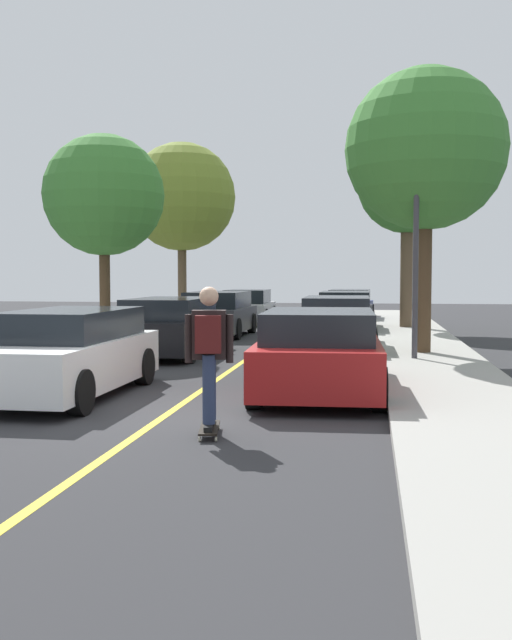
# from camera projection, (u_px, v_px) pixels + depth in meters

# --- Properties ---
(ground) EXTENTS (80.00, 80.00, 0.00)m
(ground) POSITION_uv_depth(u_px,v_px,m) (168.00, 414.00, 10.43)
(ground) COLOR #2D2D30
(sidewalk_right) EXTENTS (2.19, 56.00, 0.14)m
(sidewalk_right) POSITION_uv_depth(u_px,v_px,m) (473.00, 417.00, 9.81)
(sidewalk_right) COLOR #9E9B93
(sidewalk_right) RESTS_ON ground
(center_line) EXTENTS (0.12, 39.20, 0.01)m
(center_line) POSITION_uv_depth(u_px,v_px,m) (223.00, 375.00, 14.38)
(center_line) COLOR gold
(center_line) RESTS_ON ground
(parked_car_left_nearest) EXTENTS (1.87, 4.33, 1.37)m
(parked_car_left_nearest) POSITION_uv_depth(u_px,v_px,m) (67.00, 353.00, 11.89)
(parked_car_left_nearest) COLOR white
(parked_car_left_nearest) RESTS_ON ground
(parked_car_left_near) EXTENTS (1.95, 4.44, 1.36)m
(parked_car_left_near) POSITION_uv_depth(u_px,v_px,m) (169.00, 326.00, 17.94)
(parked_car_left_near) COLOR black
(parked_car_left_near) RESTS_ON ground
(parked_car_left_far) EXTENTS (2.04, 4.05, 1.38)m
(parked_car_left_far) POSITION_uv_depth(u_px,v_px,m) (217.00, 314.00, 23.58)
(parked_car_left_far) COLOR #38383D
(parked_car_left_far) RESTS_ON ground
(parked_car_left_farthest) EXTENTS (1.95, 4.15, 1.32)m
(parked_car_left_farthest) POSITION_uv_depth(u_px,v_px,m) (248.00, 307.00, 29.48)
(parked_car_left_farthest) COLOR #B7B7BC
(parked_car_left_farthest) RESTS_ON ground
(parked_car_right_nearest) EXTENTS (2.11, 4.31, 1.36)m
(parked_car_right_nearest) POSITION_uv_depth(u_px,v_px,m) (319.00, 353.00, 12.00)
(parked_car_right_nearest) COLOR maroon
(parked_car_right_nearest) RESTS_ON ground
(parked_car_right_near) EXTENTS (1.92, 4.55, 1.38)m
(parked_car_right_near) POSITION_uv_depth(u_px,v_px,m) (337.00, 326.00, 18.54)
(parked_car_right_near) COLOR white
(parked_car_right_near) RESTS_ON ground
(parked_car_right_far) EXTENTS (1.89, 4.46, 1.36)m
(parked_car_right_far) POSITION_uv_depth(u_px,v_px,m) (345.00, 313.00, 24.88)
(parked_car_right_far) COLOR black
(parked_car_right_far) RESTS_ON ground
(parked_car_right_farthest) EXTENTS (1.99, 4.15, 1.30)m
(parked_car_right_farthest) POSITION_uv_depth(u_px,v_px,m) (350.00, 305.00, 30.96)
(parked_car_right_farthest) COLOR navy
(parked_car_right_farthest) RESTS_ON ground
(street_tree_left_nearest) EXTENTS (3.10, 3.10, 5.36)m
(street_tree_left_nearest) POSITION_uv_depth(u_px,v_px,m) (104.00, 196.00, 19.20)
(street_tree_left_nearest) COLOR #4C3823
(street_tree_left_nearest) RESTS_ON sidewalk_left
(street_tree_left_near) EXTENTS (3.90, 3.90, 6.54)m
(street_tree_left_near) POSITION_uv_depth(u_px,v_px,m) (182.00, 197.00, 27.15)
(street_tree_left_near) COLOR brown
(street_tree_left_near) RESTS_ON sidewalk_left
(street_tree_right_nearest) EXTENTS (3.67, 3.67, 6.46)m
(street_tree_right_nearest) POSITION_uv_depth(u_px,v_px,m) (426.00, 150.00, 17.05)
(street_tree_right_nearest) COLOR #4C3823
(street_tree_right_nearest) RESTS_ON sidewalk_right
(street_tree_right_near) EXTENTS (3.37, 3.37, 6.53)m
(street_tree_right_near) POSITION_uv_depth(u_px,v_px,m) (407.00, 185.00, 25.31)
(street_tree_right_near) COLOR brown
(street_tree_right_near) RESTS_ON sidewalk_right
(fire_hydrant) EXTENTS (0.20, 0.20, 0.70)m
(fire_hydrant) POSITION_uv_depth(u_px,v_px,m) (74.00, 342.00, 15.99)
(fire_hydrant) COLOR #B2140F
(fire_hydrant) RESTS_ON sidewalk_left
(streetlamp) EXTENTS (0.36, 0.24, 5.59)m
(streetlamp) POSITION_uv_depth(u_px,v_px,m) (416.00, 208.00, 15.89)
(streetlamp) COLOR #38383D
(streetlamp) RESTS_ON sidewalk_right
(skateboard) EXTENTS (0.35, 0.86, 0.10)m
(skateboard) POSITION_uv_depth(u_px,v_px,m) (209.00, 428.00, 9.04)
(skateboard) COLOR black
(skateboard) RESTS_ON ground
(skateboarder) EXTENTS (0.59, 0.71, 1.68)m
(skateboarder) POSITION_uv_depth(u_px,v_px,m) (209.00, 348.00, 8.94)
(skateboarder) COLOR black
(skateboarder) RESTS_ON skateboard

